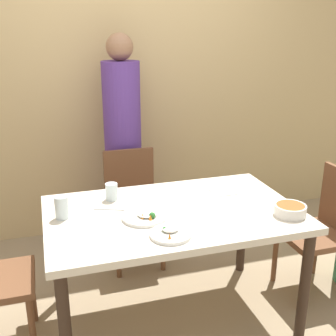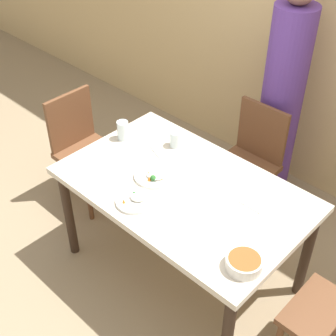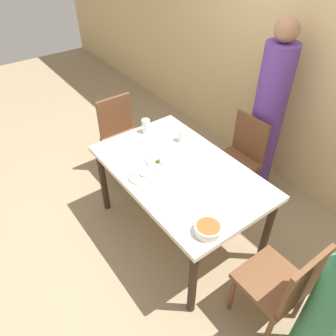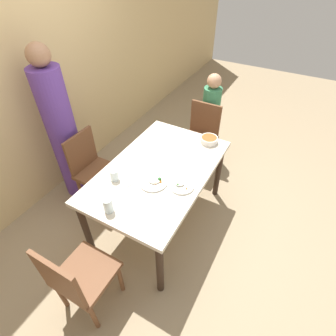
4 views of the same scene
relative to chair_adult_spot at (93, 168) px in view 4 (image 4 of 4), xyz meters
name	(u,v)px [view 4 (image 4 of 4)]	position (x,y,z in m)	size (l,w,h in m)	color
ground_plane	(160,219)	(0.06, -0.78, -0.46)	(10.00, 10.00, 0.00)	#998466
wall_back	(29,72)	(0.06, 0.62, 0.89)	(10.00, 0.06, 2.70)	tan
dining_table	(159,175)	(0.06, -0.78, 0.19)	(1.42, 0.88, 0.73)	beige
chair_adult_spot	(93,168)	(0.00, 0.00, 0.00)	(0.40, 0.40, 0.85)	brown
chair_child_spot	(200,136)	(1.11, -0.76, 0.00)	(0.40, 0.40, 0.85)	brown
chair_empty_left	(78,278)	(-0.98, -0.71, 0.00)	(0.40, 0.40, 0.85)	brown
person_adult	(63,134)	(0.00, 0.32, 0.33)	(0.29, 0.29, 1.68)	#5B3893
person_child	(210,120)	(1.39, -0.76, 0.08)	(0.22, 0.22, 1.14)	#387F56
bowl_curry	(209,140)	(0.66, -1.02, 0.30)	(0.18, 0.18, 0.06)	silver
plate_rice_adult	(154,181)	(-0.11, -0.83, 0.28)	(0.24, 0.24, 0.05)	white
plate_rice_child	(181,185)	(-0.04, -1.06, 0.28)	(0.21, 0.21, 0.05)	white
glass_water_tall	(114,175)	(-0.24, -0.52, 0.32)	(0.07, 0.07, 0.10)	silver
glass_water_short	(108,205)	(-0.54, -0.69, 0.33)	(0.07, 0.07, 0.13)	silver
napkin_folded	(163,141)	(0.45, -0.60, 0.27)	(0.14, 0.14, 0.01)	white
fork_steel	(125,187)	(-0.28, -0.66, 0.27)	(0.18, 0.08, 0.01)	silver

